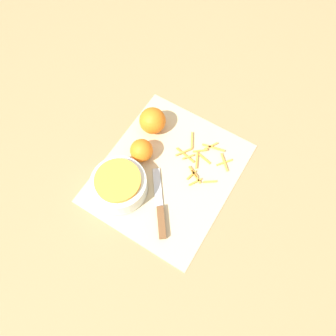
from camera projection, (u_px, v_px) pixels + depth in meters
name	position (u px, v px, depth m)	size (l,w,h in m)	color
ground_plane	(168.00, 173.00, 0.99)	(4.00, 4.00, 0.00)	#9E754C
cutting_board	(168.00, 173.00, 0.98)	(0.45, 0.38, 0.01)	#CCB284
bowl_speckled	(119.00, 185.00, 0.93)	(0.16, 0.16, 0.07)	silver
knife	(161.00, 214.00, 0.92)	(0.18, 0.14, 0.02)	brown
orange_left	(142.00, 150.00, 0.97)	(0.07, 0.07, 0.07)	orange
orange_right	(153.00, 121.00, 1.01)	(0.08, 0.08, 0.08)	orange
peel_pile	(201.00, 160.00, 1.00)	(0.17, 0.17, 0.01)	orange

